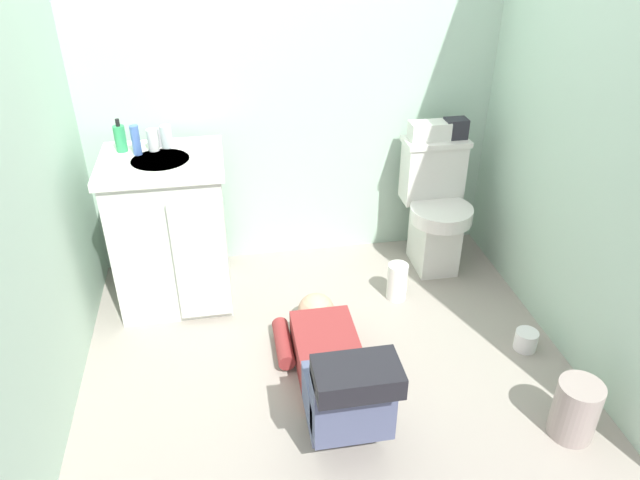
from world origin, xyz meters
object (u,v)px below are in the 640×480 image
object	(u,v)px
toilet	(435,208)
soap_dispenser	(120,138)
trash_can	(575,410)
toilet_paper_roll	(526,340)
person_plumber	(335,369)
bottle_blue	(136,140)
bottle_clear	(166,136)
vanity_cabinet	(172,230)
bottle_white	(153,140)
faucet	(161,138)
tissue_box	(429,131)
paper_towel_roll	(397,281)
toiletry_bag	(455,128)

from	to	relation	value
toilet	soap_dispenser	bearing A→B (deg)	178.94
trash_can	toilet_paper_roll	xyz separation A→B (m)	(0.06, 0.52, -0.08)
toilet	person_plumber	distance (m)	1.28
bottle_blue	bottle_clear	xyz separation A→B (m)	(0.14, 0.07, -0.02)
vanity_cabinet	soap_dispenser	bearing A→B (deg)	146.90
toilet	person_plumber	bearing A→B (deg)	-127.96
vanity_cabinet	bottle_white	world-z (taller)	bottle_white
soap_dispenser	toilet_paper_roll	world-z (taller)	soap_dispenser
faucet	soap_dispenser	world-z (taller)	soap_dispenser
toilet	bottle_white	xyz separation A→B (m)	(-1.51, 0.02, 0.51)
tissue_box	paper_towel_roll	bearing A→B (deg)	-121.88
toilet	soap_dispenser	xyz separation A→B (m)	(-1.66, 0.03, 0.52)
bottle_blue	paper_towel_roll	distance (m)	1.53
person_plumber	toilet_paper_roll	xyz separation A→B (m)	(0.99, 0.17, -0.13)
person_plumber	trash_can	xyz separation A→B (m)	(0.93, -0.35, -0.04)
soap_dispenser	tissue_box	bearing A→B (deg)	2.11
person_plumber	bottle_white	xyz separation A→B (m)	(-0.73, 1.02, 0.70)
person_plumber	bottle_blue	xyz separation A→B (m)	(-0.80, 0.98, 0.72)
faucet	toiletry_bag	size ratio (longest dim) A/B	0.81
tissue_box	trash_can	world-z (taller)	tissue_box
faucet	tissue_box	xyz separation A→B (m)	(1.43, 0.04, -0.07)
faucet	toiletry_bag	bearing A→B (deg)	1.44
toilet	vanity_cabinet	size ratio (longest dim) A/B	0.91
tissue_box	toilet_paper_roll	world-z (taller)	tissue_box
soap_dispenser	bottle_white	size ratio (longest dim) A/B	1.54
person_plumber	toiletry_bag	xyz separation A→B (m)	(0.89, 1.09, 0.63)
person_plumber	trash_can	size ratio (longest dim) A/B	4.04
bottle_white	paper_towel_roll	size ratio (longest dim) A/B	0.51
toilet	paper_towel_roll	bearing A→B (deg)	-133.20
person_plumber	paper_towel_roll	size ratio (longest dim) A/B	5.01
vanity_cabinet	soap_dispenser	xyz separation A→B (m)	(-0.19, 0.13, 0.47)
toilet	toilet_paper_roll	world-z (taller)	toilet
faucet	person_plumber	size ratio (longest dim) A/B	0.09
toilet	trash_can	bearing A→B (deg)	-83.90
bottle_blue	paper_towel_roll	xyz separation A→B (m)	(1.28, -0.29, -0.79)
bottle_clear	tissue_box	bearing A→B (deg)	1.82
faucet	toiletry_bag	distance (m)	1.58
toilet	tissue_box	xyz separation A→B (m)	(-0.05, 0.09, 0.43)
faucet	tissue_box	distance (m)	1.43
tissue_box	paper_towel_roll	size ratio (longest dim) A/B	1.03
faucet	person_plumber	xyz separation A→B (m)	(0.69, -1.05, -0.69)
bottle_white	toilet_paper_roll	size ratio (longest dim) A/B	0.98
toilet	toilet_paper_roll	bearing A→B (deg)	-76.20
toilet	bottle_white	bearing A→B (deg)	179.41
toilet	bottle_white	distance (m)	1.59
vanity_cabinet	faucet	size ratio (longest dim) A/B	8.20
person_plumber	bottle_blue	distance (m)	1.45
vanity_cabinet	toilet	bearing A→B (deg)	3.70
bottle_clear	toilet	bearing A→B (deg)	-1.83
vanity_cabinet	toilet_paper_roll	bearing A→B (deg)	-23.77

